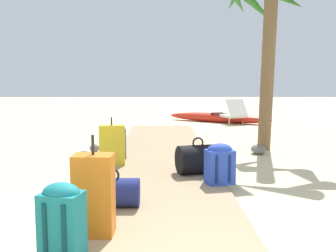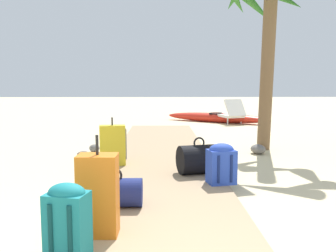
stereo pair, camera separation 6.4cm
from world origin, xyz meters
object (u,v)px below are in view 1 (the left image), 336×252
backpack_grey (117,140)px  suitcase_yellow (112,145)px  duffel_bag_black (198,159)px  palm_tree_far_right (267,1)px  backpack_blue (220,163)px  duffel_bag_navy (112,192)px  kayak (218,118)px  lounge_chair (230,114)px  suitcase_orange (94,195)px  backpack_teal (62,220)px

backpack_grey → suitcase_yellow: size_ratio=0.78×
backpack_grey → duffel_bag_black: 1.64m
palm_tree_far_right → backpack_blue: bearing=-114.9°
duffel_bag_navy → suitcase_yellow: size_ratio=0.77×
duffel_bag_black → kayak: size_ratio=0.18×
lounge_chair → backpack_blue: bearing=-101.0°
duffel_bag_navy → lounge_chair: (2.72, 8.54, 0.10)m
backpack_grey → suitcase_orange: bearing=-86.2°
suitcase_orange → kayak: suitcase_orange is taller
palm_tree_far_right → kayak: size_ratio=1.07×
backpack_blue → palm_tree_far_right: bearing=65.1°
backpack_grey → duffel_bag_black: size_ratio=0.90×
suitcase_orange → backpack_grey: bearing=93.8°
kayak → duffel_bag_navy: bearing=-104.9°
backpack_grey → lounge_chair: lounge_chair is taller
backpack_teal → lounge_chair: 10.13m
backpack_grey → duffel_bag_navy: (0.25, -2.44, -0.15)m
backpack_blue → suitcase_orange: bearing=-129.3°
duffel_bag_navy → backpack_teal: bearing=-98.9°
duffel_bag_navy → palm_tree_far_right: palm_tree_far_right is taller
suitcase_orange → lounge_chair: 9.64m
backpack_blue → backpack_teal: bearing=-124.8°
suitcase_orange → palm_tree_far_right: 5.59m
kayak → backpack_blue: bearing=-98.1°
backpack_teal → palm_tree_far_right: bearing=60.7°
backpack_blue → lounge_chair: size_ratio=0.31×
duffel_bag_navy → duffel_bag_black: bearing=54.1°
palm_tree_far_right → kayak: (-0.14, 5.27, -2.73)m
suitcase_orange → kayak: bearing=75.9°
duffel_bag_black → suitcase_yellow: bearing=156.1°
duffel_bag_navy → backpack_blue: bearing=35.0°
duffel_bag_black → backpack_grey: bearing=139.7°
backpack_blue → kayak: size_ratio=0.15×
backpack_blue → palm_tree_far_right: size_ratio=0.14×
backpack_teal → suitcase_yellow: suitcase_yellow is taller
backpack_blue → lounge_chair: 7.83m
suitcase_yellow → palm_tree_far_right: (2.77, 1.68, 2.50)m
backpack_grey → palm_tree_far_right: size_ratio=0.16×
backpack_grey → kayak: (2.61, 6.45, -0.22)m
backpack_teal → duffel_bag_navy: 1.19m
backpack_teal → suitcase_yellow: (-0.08, 3.11, 0.01)m
backpack_blue → suitcase_yellow: 1.85m
duffel_bag_navy → suitcase_yellow: suitcase_yellow is taller
suitcase_yellow → kayak: size_ratio=0.21×
suitcase_orange → duffel_bag_black: (1.04, 2.08, -0.14)m
backpack_grey → backpack_blue: (1.48, -1.59, -0.03)m
backpack_teal → suitcase_orange: bearing=73.7°
suitcase_yellow → palm_tree_far_right: size_ratio=0.20×
backpack_teal → duffel_bag_navy: (0.18, 1.17, -0.15)m
backpack_blue → suitcase_yellow: bearing=143.9°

